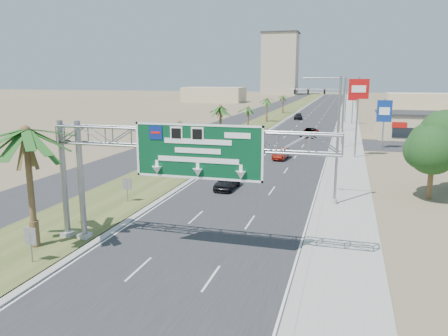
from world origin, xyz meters
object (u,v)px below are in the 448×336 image
object	(u,v)px
signal_mast	(332,105)
car_right_lane	(309,133)
store_building	(435,126)
pole_sign_red_near	(358,94)
palm_near	(25,132)
car_mid_lane	(281,154)
sign_gantry	(174,148)
car_left_lane	(227,182)
pole_sign_blue	(384,113)
pole_sign_red_far	(353,98)
car_far	(298,117)

from	to	relation	value
signal_mast	car_right_lane	world-z (taller)	signal_mast
store_building	pole_sign_red_near	world-z (taller)	pole_sign_red_near
store_building	car_right_lane	xyz separation A→B (m)	(-20.00, -3.60, -1.27)
palm_near	store_building	bearing A→B (deg)	61.72
signal_mast	pole_sign_red_near	world-z (taller)	pole_sign_red_near
signal_mast	car_mid_lane	bearing A→B (deg)	-98.50
sign_gantry	car_left_lane	distance (m)	15.59
car_mid_lane	signal_mast	bearing A→B (deg)	85.52
car_mid_lane	car_left_lane	bearing A→B (deg)	-94.76
store_building	car_mid_lane	xyz separation A→B (m)	(-21.52, -25.44, -1.33)
sign_gantry	car_mid_lane	distance (m)	31.14
sign_gantry	car_left_lane	xyz separation A→B (m)	(-0.94, 14.61, -5.36)
pole_sign_blue	store_building	bearing A→B (deg)	56.46
palm_near	pole_sign_red_far	world-z (taller)	palm_near
store_building	pole_sign_red_near	distance (m)	26.09
store_building	car_mid_lane	size ratio (longest dim) A/B	4.42
car_mid_lane	pole_sign_red_far	size ratio (longest dim) A/B	0.57
car_far	pole_sign_blue	bearing A→B (deg)	-71.61
car_mid_lane	car_far	xyz separation A→B (m)	(-3.82, 52.94, 0.01)
pole_sign_blue	car_left_lane	bearing A→B (deg)	-118.28
car_right_lane	car_far	world-z (taller)	car_right_lane
store_building	car_right_lane	bearing A→B (deg)	-169.80
palm_near	signal_mast	bearing A→B (deg)	77.34
car_mid_lane	car_far	size ratio (longest dim) A/B	0.87
palm_near	car_right_lane	bearing A→B (deg)	78.37
store_building	pole_sign_red_far	world-z (taller)	pole_sign_red_far
car_right_lane	pole_sign_red_near	world-z (taller)	pole_sign_red_near
car_mid_lane	pole_sign_red_near	bearing A→B (deg)	25.53
signal_mast	sign_gantry	bearing A→B (deg)	-95.74
pole_sign_blue	pole_sign_red_far	world-z (taller)	pole_sign_red_far
palm_near	signal_mast	xyz separation A→B (m)	(14.37, 63.97, -2.08)
car_left_lane	car_right_lane	bearing A→B (deg)	86.40
pole_sign_red_far	pole_sign_red_near	bearing A→B (deg)	-89.66
signal_mast	pole_sign_red_far	world-z (taller)	signal_mast
car_far	pole_sign_red_near	size ratio (longest dim) A/B	0.47
car_right_lane	pole_sign_red_near	size ratio (longest dim) A/B	0.53
car_right_lane	car_mid_lane	bearing A→B (deg)	-87.45
sign_gantry	pole_sign_red_near	size ratio (longest dim) A/B	1.69
store_building	car_right_lane	world-z (taller)	store_building
store_building	car_right_lane	distance (m)	20.36
sign_gantry	car_right_lane	bearing A→B (deg)	86.66
car_far	pole_sign_blue	distance (m)	44.43
car_mid_lane	car_far	bearing A→B (deg)	98.16
palm_near	signal_mast	distance (m)	65.60
car_far	sign_gantry	bearing A→B (deg)	-91.74
car_left_lane	pole_sign_red_far	bearing A→B (deg)	82.12
car_left_lane	car_mid_lane	distance (m)	16.21
palm_near	car_far	bearing A→B (deg)	86.08
car_left_lane	pole_sign_red_near	distance (m)	23.61
pole_sign_blue	pole_sign_red_far	xyz separation A→B (m)	(-4.00, 32.57, 0.49)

